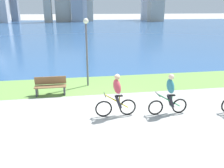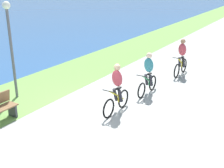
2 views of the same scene
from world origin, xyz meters
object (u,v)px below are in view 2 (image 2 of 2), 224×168
Objects in this scene: cyclist_trailing at (148,74)px; lamppost_tall at (10,36)px; cyclist_lead at (117,89)px; cyclist_distant_rear at (182,57)px.

lamppost_tall reaches higher than cyclist_trailing.
cyclist_lead is 2.08m from cyclist_trailing.
lamppost_tall is at bearing 143.31° from cyclist_distant_rear.
cyclist_lead is at bearing 175.49° from cyclist_trailing.
lamppost_tall reaches higher than cyclist_lead.
cyclist_trailing is (2.07, -0.16, -0.01)m from cyclist_lead.
cyclist_distant_rear is at bearing -5.52° from cyclist_trailing.
cyclist_lead is at bearing -77.61° from lamppost_tall.
lamppost_tall is at bearing 125.56° from cyclist_trailing.
cyclist_lead is 5.06m from cyclist_distant_rear.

